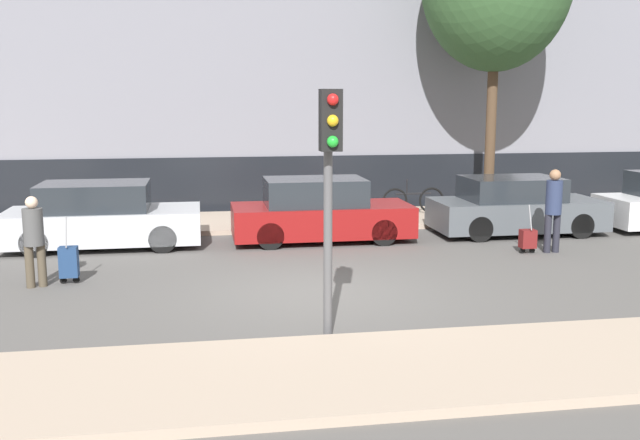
{
  "coord_description": "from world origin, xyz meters",
  "views": [
    {
      "loc": [
        -1.9,
        -11.59,
        3.27
      ],
      "look_at": [
        0.36,
        1.8,
        0.95
      ],
      "focal_mm": 40.0,
      "sensor_mm": 36.0,
      "label": 1
    }
  ],
  "objects_px": {
    "trolley_left": "(69,262)",
    "traffic_light": "(330,163)",
    "pedestrian_left": "(34,236)",
    "parked_bicycle": "(413,200)",
    "parked_car_1": "(320,212)",
    "trolley_right": "(528,239)",
    "parked_car_0": "(101,217)",
    "pedestrian_right": "(554,205)",
    "parked_car_2": "(515,207)"
  },
  "relations": [
    {
      "from": "trolley_right",
      "to": "traffic_light",
      "type": "height_order",
      "value": "traffic_light"
    },
    {
      "from": "pedestrian_right",
      "to": "trolley_right",
      "type": "height_order",
      "value": "pedestrian_right"
    },
    {
      "from": "parked_car_2",
      "to": "trolley_right",
      "type": "xyz_separation_m",
      "value": [
        -0.68,
        -2.16,
        -0.34
      ]
    },
    {
      "from": "parked_car_0",
      "to": "traffic_light",
      "type": "height_order",
      "value": "traffic_light"
    },
    {
      "from": "parked_car_1",
      "to": "trolley_right",
      "type": "relative_size",
      "value": 3.92
    },
    {
      "from": "traffic_light",
      "to": "parked_bicycle",
      "type": "distance_m",
      "value": 10.63
    },
    {
      "from": "trolley_left",
      "to": "parked_bicycle",
      "type": "xyz_separation_m",
      "value": [
        8.16,
        5.87,
        0.1
      ]
    },
    {
      "from": "trolley_right",
      "to": "parked_bicycle",
      "type": "distance_m",
      "value": 4.99
    },
    {
      "from": "parked_car_1",
      "to": "traffic_light",
      "type": "distance_m",
      "value": 7.13
    },
    {
      "from": "pedestrian_left",
      "to": "parked_bicycle",
      "type": "relative_size",
      "value": 0.91
    },
    {
      "from": "parked_car_0",
      "to": "pedestrian_left",
      "type": "xyz_separation_m",
      "value": [
        -0.69,
        -3.36,
        0.24
      ]
    },
    {
      "from": "pedestrian_left",
      "to": "trolley_right",
      "type": "relative_size",
      "value": 1.53
    },
    {
      "from": "traffic_light",
      "to": "pedestrian_right",
      "type": "bearing_deg",
      "value": 39.62
    },
    {
      "from": "parked_car_0",
      "to": "pedestrian_left",
      "type": "relative_size",
      "value": 2.63
    },
    {
      "from": "parked_car_0",
      "to": "trolley_left",
      "type": "xyz_separation_m",
      "value": [
        -0.17,
        -3.2,
        -0.28
      ]
    },
    {
      "from": "pedestrian_left",
      "to": "trolley_left",
      "type": "relative_size",
      "value": 1.33
    },
    {
      "from": "parked_car_0",
      "to": "pedestrian_left",
      "type": "bearing_deg",
      "value": -101.68
    },
    {
      "from": "traffic_light",
      "to": "parked_car_1",
      "type": "bearing_deg",
      "value": 81.51
    },
    {
      "from": "pedestrian_right",
      "to": "traffic_light",
      "type": "xyz_separation_m",
      "value": [
        -5.72,
        -4.74,
        1.41
      ]
    },
    {
      "from": "pedestrian_left",
      "to": "traffic_light",
      "type": "xyz_separation_m",
      "value": [
        4.57,
        -3.58,
        1.52
      ]
    },
    {
      "from": "traffic_light",
      "to": "parked_bicycle",
      "type": "relative_size",
      "value": 1.92
    },
    {
      "from": "parked_car_1",
      "to": "parked_bicycle",
      "type": "relative_size",
      "value": 2.33
    },
    {
      "from": "parked_bicycle",
      "to": "trolley_right",
      "type": "bearing_deg",
      "value": -77.72
    },
    {
      "from": "parked_car_2",
      "to": "traffic_light",
      "type": "relative_size",
      "value": 1.2
    },
    {
      "from": "trolley_left",
      "to": "pedestrian_right",
      "type": "height_order",
      "value": "pedestrian_right"
    },
    {
      "from": "pedestrian_right",
      "to": "parked_bicycle",
      "type": "xyz_separation_m",
      "value": [
        -1.61,
        4.87,
        -0.53
      ]
    },
    {
      "from": "pedestrian_right",
      "to": "trolley_right",
      "type": "relative_size",
      "value": 1.7
    },
    {
      "from": "trolley_right",
      "to": "parked_bicycle",
      "type": "bearing_deg",
      "value": 102.28
    },
    {
      "from": "pedestrian_left",
      "to": "pedestrian_right",
      "type": "height_order",
      "value": "pedestrian_right"
    },
    {
      "from": "parked_car_1",
      "to": "trolley_right",
      "type": "distance_m",
      "value": 4.67
    },
    {
      "from": "parked_car_1",
      "to": "trolley_left",
      "type": "bearing_deg",
      "value": -148.6
    },
    {
      "from": "trolley_right",
      "to": "trolley_left",
      "type": "bearing_deg",
      "value": -173.82
    },
    {
      "from": "parked_car_0",
      "to": "pedestrian_right",
      "type": "xyz_separation_m",
      "value": [
        9.6,
        -2.2,
        0.35
      ]
    },
    {
      "from": "traffic_light",
      "to": "parked_car_0",
      "type": "bearing_deg",
      "value": 119.23
    },
    {
      "from": "pedestrian_right",
      "to": "traffic_light",
      "type": "height_order",
      "value": "traffic_light"
    },
    {
      "from": "parked_car_2",
      "to": "parked_bicycle",
      "type": "relative_size",
      "value": 2.3
    },
    {
      "from": "parked_car_0",
      "to": "parked_car_1",
      "type": "distance_m",
      "value": 4.9
    },
    {
      "from": "trolley_right",
      "to": "parked_car_0",
      "type": "bearing_deg",
      "value": 166.35
    },
    {
      "from": "parked_bicycle",
      "to": "traffic_light",
      "type": "bearing_deg",
      "value": -113.19
    },
    {
      "from": "parked_car_1",
      "to": "pedestrian_left",
      "type": "xyz_separation_m",
      "value": [
        -5.59,
        -3.25,
        0.23
      ]
    },
    {
      "from": "parked_car_1",
      "to": "pedestrian_left",
      "type": "bearing_deg",
      "value": -149.83
    },
    {
      "from": "pedestrian_left",
      "to": "trolley_left",
      "type": "height_order",
      "value": "pedestrian_left"
    },
    {
      "from": "pedestrian_left",
      "to": "trolley_right",
      "type": "xyz_separation_m",
      "value": [
        9.75,
        1.16,
        -0.59
      ]
    },
    {
      "from": "parked_car_1",
      "to": "trolley_left",
      "type": "distance_m",
      "value": 5.94
    },
    {
      "from": "pedestrian_left",
      "to": "traffic_light",
      "type": "distance_m",
      "value": 6.01
    },
    {
      "from": "trolley_right",
      "to": "traffic_light",
      "type": "bearing_deg",
      "value": -137.53
    },
    {
      "from": "trolley_left",
      "to": "parked_bicycle",
      "type": "relative_size",
      "value": 0.68
    },
    {
      "from": "pedestrian_left",
      "to": "traffic_light",
      "type": "height_order",
      "value": "traffic_light"
    },
    {
      "from": "trolley_left",
      "to": "traffic_light",
      "type": "height_order",
      "value": "traffic_light"
    },
    {
      "from": "parked_car_1",
      "to": "trolley_right",
      "type": "bearing_deg",
      "value": -26.76
    }
  ]
}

